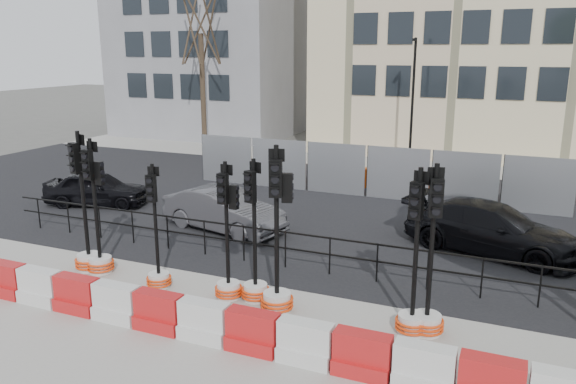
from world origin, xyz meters
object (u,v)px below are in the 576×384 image
at_px(car_a, 97,189).
at_px(traffic_signal_a, 87,243).
at_px(traffic_signal_h, 428,301).
at_px(traffic_signal_d, 228,267).
at_px(car_c, 491,228).

bearing_deg(car_a, traffic_signal_a, -157.63).
relative_size(traffic_signal_h, car_a, 0.88).
relative_size(traffic_signal_a, car_a, 0.91).
height_order(traffic_signal_h, car_a, traffic_signal_h).
relative_size(traffic_signal_d, car_c, 0.62).
distance_m(traffic_signal_a, traffic_signal_d, 4.12).
relative_size(traffic_signal_d, traffic_signal_h, 0.92).
distance_m(traffic_signal_h, car_c, 5.47).
xyz_separation_m(traffic_signal_d, car_a, (-8.15, 5.07, -0.13)).
xyz_separation_m(traffic_signal_a, car_c, (9.38, 5.38, -0.05)).
xyz_separation_m(traffic_signal_a, traffic_signal_d, (4.12, -0.10, 0.02)).
height_order(traffic_signal_a, car_c, traffic_signal_a).
bearing_deg(car_a, traffic_signal_d, -138.56).
height_order(traffic_signal_a, traffic_signal_d, traffic_signal_a).
relative_size(traffic_signal_a, traffic_signal_h, 1.04).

